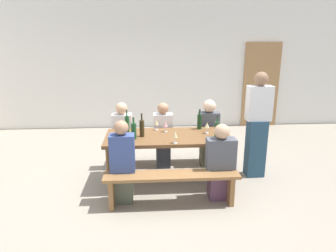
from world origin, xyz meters
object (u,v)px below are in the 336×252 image
wine_bottle_2 (217,129)px  wine_glass_3 (156,123)px  wine_bottle_0 (127,124)px  wine_bottle_1 (199,121)px  bench_far (165,144)px  wine_bottle_3 (134,131)px  wine_bottle_4 (142,128)px  bench_near (172,181)px  tasting_table (168,140)px  wine_glass_0 (175,135)px  wooden_door (261,85)px  standing_host (257,127)px  wine_glass_2 (207,125)px  wine_glass_4 (165,125)px  seated_guest_far_1 (163,137)px  seated_guest_near_1 (220,164)px  wine_glass_1 (120,134)px  seated_guest_far_0 (123,137)px  seated_guest_far_2 (208,134)px  seated_guest_near_0 (123,164)px

wine_bottle_2 → wine_glass_3: (-0.89, 0.41, -0.00)m
wine_bottle_0 → wine_bottle_1: wine_bottle_0 is taller
bench_far → wine_bottle_3: 1.13m
wine_bottle_1 → wine_bottle_4: 0.99m
bench_near → tasting_table: bearing=90.0°
wine_glass_0 → wine_bottle_3: bearing=158.3°
wooden_door → wine_bottle_3: 4.46m
wine_bottle_0 → wine_bottle_4: size_ratio=0.99×
wine_bottle_0 → standing_host: bearing=-3.3°
wooden_door → wine_bottle_1: bearing=-126.3°
wine_bottle_2 → wine_glass_2: (-0.11, 0.18, 0.00)m
standing_host → wine_bottle_2: bearing=18.1°
wine_glass_4 → wine_glass_0: bearing=-79.5°
wine_bottle_0 → seated_guest_far_1: 0.75m
seated_guest_near_1 → wine_bottle_1: bearing=9.3°
wine_glass_1 → wine_glass_2: 1.35m
seated_guest_near_1 → seated_guest_far_0: seated_guest_far_0 is taller
bench_near → wine_glass_1: wine_glass_1 is taller
wine_bottle_1 → seated_guest_near_1: size_ratio=0.31×
wine_glass_2 → seated_guest_far_1: (-0.66, 0.50, -0.33)m
wine_bottle_3 → seated_guest_far_1: bearing=56.6°
wooden_door → bench_far: size_ratio=1.17×
wine_bottle_4 → wine_glass_3: size_ratio=2.05×
seated_guest_far_0 → bench_near: bearing=29.3°
seated_guest_far_1 → wine_bottle_1: bearing=66.0°
wine_glass_2 → seated_guest_far_2: seated_guest_far_2 is taller
wine_bottle_2 → wine_glass_4: (-0.75, 0.30, -0.01)m
bench_near → wine_bottle_4: (-0.39, 0.71, 0.53)m
tasting_table → bench_far: 0.80m
seated_guest_far_0 → wine_glass_0: bearing=40.8°
seated_guest_far_1 → wine_glass_1: bearing=-40.8°
wine_glass_1 → seated_guest_near_1: size_ratio=0.14×
seated_guest_near_0 → bench_near: bearing=-103.0°
seated_guest_near_0 → standing_host: 2.21m
wine_bottle_2 → seated_guest_near_1: (-0.04, -0.47, -0.36)m
wine_glass_4 → seated_guest_far_2: (0.77, 0.38, -0.29)m
wine_bottle_4 → wine_bottle_3: bearing=-137.0°
wooden_door → seated_guest_near_0: wooden_door is taller
wine_glass_0 → wine_glass_1: wine_glass_0 is taller
wine_bottle_1 → seated_guest_far_2: bearing=51.0°
wine_bottle_2 → wine_glass_0: wine_bottle_2 is taller
wine_glass_3 → tasting_table: bearing=-61.1°
wine_glass_0 → standing_host: 1.43m
wine_bottle_0 → wine_glass_3: 0.47m
wine_bottle_3 → seated_guest_far_1: seated_guest_far_1 is taller
wine_bottle_0 → wine_glass_2: wine_bottle_0 is taller
tasting_table → seated_guest_far_1: 0.59m
bench_near → seated_guest_far_0: size_ratio=1.55×
wooden_door → seated_guest_far_2: (-1.82, -2.52, -0.47)m
wine_bottle_4 → seated_guest_near_1: (1.07, -0.56, -0.37)m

